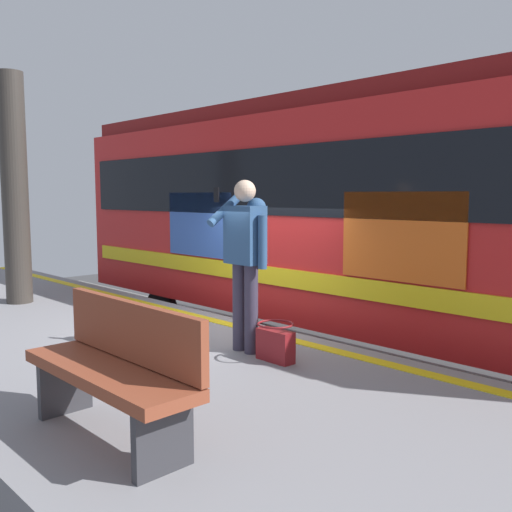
% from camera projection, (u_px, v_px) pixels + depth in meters
% --- Properties ---
extents(ground_plane, '(24.02, 24.02, 0.00)m').
position_uv_depth(ground_plane, '(244.00, 399.00, 7.33)').
color(ground_plane, '#3D3D3F').
extents(platform, '(15.51, 3.75, 1.05)m').
position_uv_depth(platform, '(116.00, 396.00, 5.97)').
color(platform, gray).
rests_on(platform, ground).
extents(safety_line, '(15.20, 0.16, 0.01)m').
position_uv_depth(safety_line, '(227.00, 324.00, 7.01)').
color(safety_line, yellow).
rests_on(safety_line, platform).
extents(track_rail_near, '(20.17, 0.08, 0.16)m').
position_uv_depth(track_rail_near, '(309.00, 372.00, 8.21)').
color(track_rail_near, slate).
rests_on(track_rail_near, ground).
extents(track_rail_far, '(20.17, 0.08, 0.16)m').
position_uv_depth(track_rail_far, '(366.00, 353.00, 9.20)').
color(track_rail_far, slate).
rests_on(track_rail_far, ground).
extents(train_carriage, '(10.01, 2.99, 3.83)m').
position_uv_depth(train_carriage, '(351.00, 209.00, 8.31)').
color(train_carriage, red).
rests_on(train_carriage, ground).
extents(passenger, '(0.57, 0.55, 1.76)m').
position_uv_depth(passenger, '(246.00, 251.00, 5.68)').
color(passenger, '#383347').
rests_on(passenger, platform).
extents(handbag, '(0.40, 0.36, 0.38)m').
position_uv_depth(handbag, '(275.00, 343.00, 5.42)').
color(handbag, maroon).
rests_on(handbag, platform).
extents(station_column, '(0.38, 0.38, 3.38)m').
position_uv_depth(station_column, '(15.00, 189.00, 8.24)').
color(station_column, '#38332D').
rests_on(station_column, platform).
extents(bench, '(1.57, 0.44, 0.90)m').
position_uv_depth(bench, '(116.00, 365.00, 3.69)').
color(bench, brown).
rests_on(bench, platform).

